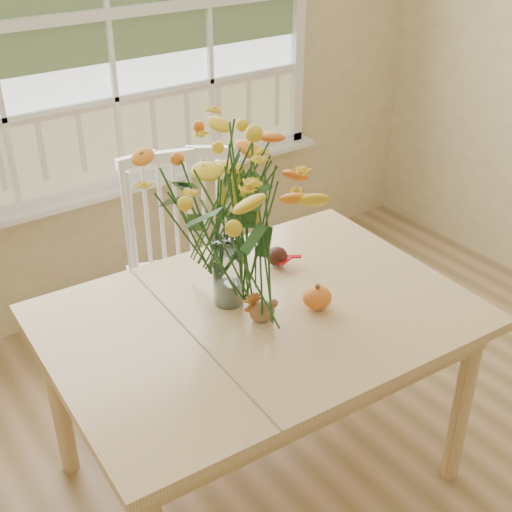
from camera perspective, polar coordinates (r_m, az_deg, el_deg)
wall_back at (r=3.49m, az=-12.21°, el=15.97°), size 4.00×0.02×2.70m
window at (r=3.42m, az=-12.27°, el=18.81°), size 2.42×0.12×1.74m
dining_table at (r=2.47m, az=0.27°, el=-6.48°), size 1.50×1.11×0.78m
windsor_chair at (r=3.12m, az=-6.03°, el=-0.42°), size 0.60×0.59×1.05m
flower_vase at (r=2.29m, az=-2.49°, el=3.85°), size 0.51×0.51×0.61m
pumpkin at (r=2.42m, az=5.11°, el=-3.55°), size 0.10×0.10×0.08m
turkey_figurine at (r=2.34m, az=0.52°, el=-4.66°), size 0.10×0.08×0.11m
dark_gourd at (r=2.67m, az=1.75°, el=-0.09°), size 0.13×0.09×0.08m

